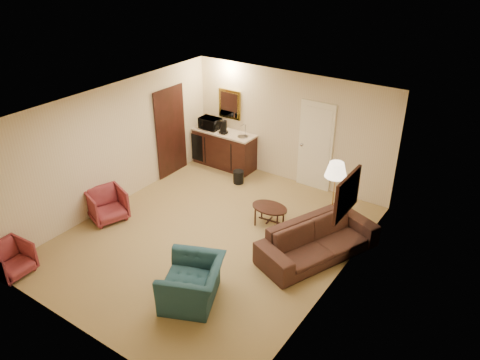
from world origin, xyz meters
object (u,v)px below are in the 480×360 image
(rose_chair_near, at_px, (107,204))
(coffee_table, at_px, (269,216))
(rose_chair_far, at_px, (10,258))
(coffee_maker, at_px, (223,127))
(wetbar_cabinet, at_px, (224,149))
(teal_armchair, at_px, (192,277))
(waste_bin, at_px, (238,177))
(sofa, at_px, (319,235))
(floor_lamp, at_px, (333,199))
(microwave, at_px, (210,122))

(rose_chair_near, distance_m, coffee_table, 3.31)
(rose_chair_far, height_order, coffee_maker, coffee_maker)
(rose_chair_near, bearing_deg, coffee_maker, 10.45)
(wetbar_cabinet, relative_size, rose_chair_near, 2.28)
(teal_armchair, bearing_deg, rose_chair_near, -130.39)
(teal_armchair, relative_size, rose_chair_near, 1.45)
(coffee_maker, bearing_deg, coffee_table, -50.64)
(waste_bin, bearing_deg, sofa, -28.49)
(sofa, xyz_separation_m, waste_bin, (-2.78, 1.51, -0.29))
(floor_lamp, height_order, coffee_maker, floor_lamp)
(teal_armchair, distance_m, floor_lamp, 3.14)
(wetbar_cabinet, xyz_separation_m, rose_chair_near, (-0.50, -3.38, -0.10))
(coffee_table, distance_m, coffee_maker, 2.95)
(sofa, height_order, coffee_table, sofa)
(waste_bin, bearing_deg, rose_chair_near, -115.25)
(rose_chair_far, xyz_separation_m, floor_lamp, (4.00, 4.20, 0.46))
(coffee_table, distance_m, microwave, 3.36)
(wetbar_cabinet, xyz_separation_m, teal_armchair, (2.48, -4.27, -0.01))
(coffee_table, bearing_deg, wetbar_cabinet, 143.91)
(wetbar_cabinet, bearing_deg, teal_armchair, -59.90)
(rose_chair_near, relative_size, coffee_table, 0.96)
(coffee_table, height_order, microwave, microwave)
(sofa, xyz_separation_m, microwave, (-4.01, 2.06, 0.65))
(floor_lamp, height_order, microwave, floor_lamp)
(floor_lamp, height_order, waste_bin, floor_lamp)
(floor_lamp, relative_size, coffee_maker, 4.80)
(sofa, relative_size, rose_chair_far, 3.52)
(wetbar_cabinet, height_order, teal_armchair, wetbar_cabinet)
(rose_chair_far, xyz_separation_m, waste_bin, (1.32, 4.94, -0.17))
(waste_bin, bearing_deg, coffee_table, -36.67)
(rose_chair_near, relative_size, coffee_maker, 2.22)
(teal_armchair, xyz_separation_m, floor_lamp, (1.02, 2.95, 0.32))
(rose_chair_near, xyz_separation_m, coffee_table, (2.86, 1.66, -0.15))
(waste_bin, distance_m, microwave, 1.64)
(coffee_maker, bearing_deg, wetbar_cabinet, 103.75)
(teal_armchair, relative_size, coffee_table, 1.39)
(floor_lamp, bearing_deg, coffee_table, -160.52)
(sofa, bearing_deg, rose_chair_near, 130.24)
(wetbar_cabinet, distance_m, coffee_table, 2.93)
(sofa, relative_size, teal_armchair, 2.19)
(wetbar_cabinet, relative_size, waste_bin, 5.33)
(teal_armchair, distance_m, rose_chair_near, 3.11)
(rose_chair_near, distance_m, waste_bin, 3.11)
(wetbar_cabinet, height_order, rose_chair_far, wetbar_cabinet)
(wetbar_cabinet, height_order, sofa, wetbar_cabinet)
(rose_chair_near, xyz_separation_m, floor_lamp, (4.00, 2.06, 0.42))
(rose_chair_far, xyz_separation_m, coffee_table, (2.86, 3.80, -0.11))
(sofa, bearing_deg, wetbar_cabinet, 82.62)
(sofa, xyz_separation_m, rose_chair_far, (-4.10, -3.44, -0.12))
(sofa, relative_size, floor_lamp, 1.46)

